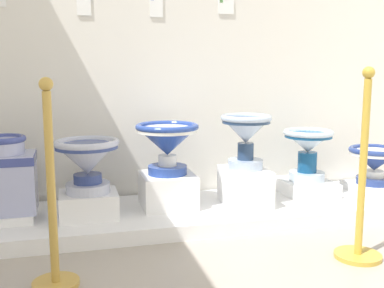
# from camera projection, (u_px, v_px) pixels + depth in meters

# --- Properties ---
(display_platform) EXTENTS (3.12, 0.76, 0.09)m
(display_platform) POSITION_uv_depth(u_px,v_px,m) (209.00, 212.00, 3.19)
(display_platform) COLOR white
(display_platform) RESTS_ON ground_plane
(plinth_block_slender_white) EXTENTS (0.33, 0.30, 0.05)m
(plinth_block_slender_white) POSITION_uv_depth(u_px,v_px,m) (7.00, 216.00, 2.86)
(plinth_block_slender_white) COLOR white
(plinth_block_slender_white) RESTS_ON display_platform
(antique_toilet_slender_white) EXTENTS (0.37, 0.28, 0.47)m
(antique_toilet_slender_white) POSITION_uv_depth(u_px,v_px,m) (4.00, 174.00, 2.82)
(antique_toilet_slender_white) COLOR #AAB0D8
(antique_toilet_slender_white) RESTS_ON plinth_block_slender_white
(plinth_block_rightmost) EXTENTS (0.36, 0.29, 0.16)m
(plinth_block_rightmost) POSITION_uv_depth(u_px,v_px,m) (89.00, 205.00, 2.91)
(plinth_block_rightmost) COLOR white
(plinth_block_rightmost) RESTS_ON display_platform
(antique_toilet_rightmost) EXTENTS (0.40, 0.40, 0.33)m
(antique_toilet_rightmost) POSITION_uv_depth(u_px,v_px,m) (87.00, 158.00, 2.87)
(antique_toilet_rightmost) COLOR silver
(antique_toilet_rightmost) RESTS_ON plinth_block_rightmost
(plinth_block_tall_cobalt) EXTENTS (0.35, 0.35, 0.22)m
(plinth_block_tall_cobalt) POSITION_uv_depth(u_px,v_px,m) (168.00, 190.00, 3.14)
(plinth_block_tall_cobalt) COLOR white
(plinth_block_tall_cobalt) RESTS_ON display_platform
(antique_toilet_tall_cobalt) EXTENTS (0.42, 0.42, 0.34)m
(antique_toilet_tall_cobalt) POSITION_uv_depth(u_px,v_px,m) (167.00, 140.00, 3.09)
(antique_toilet_tall_cobalt) COLOR #274395
(antique_toilet_tall_cobalt) RESTS_ON plinth_block_tall_cobalt
(plinth_block_leftmost) EXTENTS (0.28, 0.37, 0.25)m
(plinth_block_leftmost) POSITION_uv_depth(u_px,v_px,m) (245.00, 187.00, 3.18)
(plinth_block_leftmost) COLOR white
(plinth_block_leftmost) RESTS_ON display_platform
(antique_toilet_leftmost) EXTENTS (0.34, 0.34, 0.37)m
(antique_toilet_leftmost) POSITION_uv_depth(u_px,v_px,m) (246.00, 132.00, 3.12)
(antique_toilet_leftmost) COLOR #AABCD8
(antique_toilet_leftmost) RESTS_ON plinth_block_leftmost
(plinth_block_pale_glazed) EXTENTS (0.35, 0.40, 0.10)m
(plinth_block_pale_glazed) POSITION_uv_depth(u_px,v_px,m) (306.00, 187.00, 3.46)
(plinth_block_pale_glazed) COLOR white
(plinth_block_pale_glazed) RESTS_ON display_platform
(antique_toilet_pale_glazed) EXTENTS (0.36, 0.36, 0.38)m
(antique_toilet_pale_glazed) POSITION_uv_depth(u_px,v_px,m) (308.00, 146.00, 3.41)
(antique_toilet_pale_glazed) COLOR silver
(antique_toilet_pale_glazed) RESTS_ON plinth_block_pale_glazed
(plinth_block_broad_patterned) EXTENTS (0.35, 0.35, 0.06)m
(plinth_block_broad_patterned) POSITION_uv_depth(u_px,v_px,m) (373.00, 188.00, 3.53)
(plinth_block_broad_patterned) COLOR white
(plinth_block_broad_patterned) RESTS_ON display_platform
(antique_toilet_broad_patterned) EXTENTS (0.39, 0.39, 0.28)m
(antique_toilet_broad_patterned) POSITION_uv_depth(u_px,v_px,m) (375.00, 160.00, 3.49)
(antique_toilet_broad_patterned) COLOR navy
(antique_toilet_broad_patterned) RESTS_ON plinth_block_broad_patterned
(info_placard_second) EXTENTS (0.09, 0.01, 0.16)m
(info_placard_second) POSITION_uv_depth(u_px,v_px,m) (84.00, 3.00, 3.15)
(info_placard_second) COLOR white
(info_placard_third) EXTENTS (0.09, 0.01, 0.16)m
(info_placard_third) POSITION_uv_depth(u_px,v_px,m) (156.00, 5.00, 3.27)
(info_placard_third) COLOR white
(info_placard_fourth) EXTENTS (0.12, 0.01, 0.11)m
(info_placard_fourth) POSITION_uv_depth(u_px,v_px,m) (226.00, 6.00, 3.40)
(info_placard_fourth) COLOR white
(stanchion_post_near_left) EXTENTS (0.22, 0.22, 0.98)m
(stanchion_post_near_left) POSITION_uv_depth(u_px,v_px,m) (53.00, 219.00, 2.15)
(stanchion_post_near_left) COLOR #BD933E
(stanchion_post_near_left) RESTS_ON ground_plane
(stanchion_post_near_right) EXTENTS (0.25, 0.25, 1.03)m
(stanchion_post_near_right) POSITION_uv_depth(u_px,v_px,m) (361.00, 202.00, 2.48)
(stanchion_post_near_right) COLOR gold
(stanchion_post_near_right) RESTS_ON ground_plane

